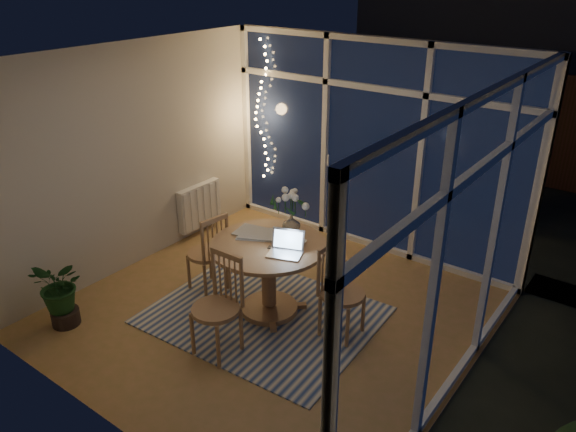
# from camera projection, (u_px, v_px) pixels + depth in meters

# --- Properties ---
(floor) EXTENTS (4.00, 4.00, 0.00)m
(floor) POSITION_uv_depth(u_px,v_px,m) (273.00, 312.00, 5.91)
(floor) COLOR olive
(floor) RESTS_ON ground
(ceiling) EXTENTS (4.00, 4.00, 0.00)m
(ceiling) POSITION_uv_depth(u_px,v_px,m) (269.00, 59.00, 4.82)
(ceiling) COLOR white
(ceiling) RESTS_ON wall_back
(wall_back) EXTENTS (4.00, 0.04, 2.60)m
(wall_back) POSITION_uv_depth(u_px,v_px,m) (373.00, 147.00, 6.82)
(wall_back) COLOR beige
(wall_back) RESTS_ON floor
(wall_front) EXTENTS (4.00, 0.04, 2.60)m
(wall_front) POSITION_uv_depth(u_px,v_px,m) (94.00, 288.00, 3.91)
(wall_front) COLOR beige
(wall_front) RESTS_ON floor
(wall_left) EXTENTS (0.04, 4.00, 2.60)m
(wall_left) POSITION_uv_depth(u_px,v_px,m) (135.00, 158.00, 6.45)
(wall_left) COLOR beige
(wall_left) RESTS_ON floor
(wall_right) EXTENTS (0.04, 4.00, 2.60)m
(wall_right) POSITION_uv_depth(u_px,v_px,m) (477.00, 259.00, 4.28)
(wall_right) COLOR beige
(wall_right) RESTS_ON floor
(window_wall_back) EXTENTS (4.00, 0.10, 2.60)m
(window_wall_back) POSITION_uv_depth(u_px,v_px,m) (371.00, 148.00, 6.79)
(window_wall_back) COLOR white
(window_wall_back) RESTS_ON floor
(window_wall_right) EXTENTS (0.10, 4.00, 2.60)m
(window_wall_right) POSITION_uv_depth(u_px,v_px,m) (472.00, 258.00, 4.30)
(window_wall_right) COLOR white
(window_wall_right) RESTS_ON floor
(radiator) EXTENTS (0.10, 0.70, 0.58)m
(radiator) POSITION_uv_depth(u_px,v_px,m) (199.00, 206.00, 7.45)
(radiator) COLOR silver
(radiator) RESTS_ON wall_left
(fairy_lights) EXTENTS (0.24, 0.10, 1.85)m
(fairy_lights) POSITION_uv_depth(u_px,v_px,m) (261.00, 111.00, 7.54)
(fairy_lights) COLOR #F0B660
(fairy_lights) RESTS_ON window_wall_back
(garden_patio) EXTENTS (12.00, 6.00, 0.10)m
(garden_patio) POSITION_uv_depth(u_px,v_px,m) (482.00, 187.00, 9.30)
(garden_patio) COLOR black
(garden_patio) RESTS_ON ground
(garden_fence) EXTENTS (11.00, 0.08, 1.80)m
(garden_fence) POSITION_uv_depth(u_px,v_px,m) (472.00, 119.00, 9.54)
(garden_fence) COLOR #372214
(garden_fence) RESTS_ON ground
(neighbour_roof) EXTENTS (7.00, 3.00, 2.20)m
(neighbour_roof) POSITION_uv_depth(u_px,v_px,m) (550.00, 25.00, 11.02)
(neighbour_roof) COLOR #363B41
(neighbour_roof) RESTS_ON ground
(garden_shrubs) EXTENTS (0.90, 0.90, 0.90)m
(garden_shrubs) POSITION_uv_depth(u_px,v_px,m) (368.00, 168.00, 8.63)
(garden_shrubs) COLOR #163216
(garden_shrubs) RESTS_ON ground
(rug) EXTENTS (2.31, 1.89, 0.01)m
(rug) POSITION_uv_depth(u_px,v_px,m) (263.00, 315.00, 5.84)
(rug) COLOR beige
(rug) RESTS_ON floor
(dining_table) EXTENTS (1.24, 1.24, 0.80)m
(dining_table) POSITION_uv_depth(u_px,v_px,m) (269.00, 278.00, 5.75)
(dining_table) COLOR #9E6947
(dining_table) RESTS_ON floor
(chair_left) EXTENTS (0.51, 0.51, 0.96)m
(chair_left) POSITION_uv_depth(u_px,v_px,m) (207.00, 252.00, 6.12)
(chair_left) COLOR #9E6947
(chair_left) RESTS_ON floor
(chair_right) EXTENTS (0.46, 0.46, 0.98)m
(chair_right) POSITION_uv_depth(u_px,v_px,m) (343.00, 292.00, 5.36)
(chair_right) COLOR #9E6947
(chair_right) RESTS_ON floor
(chair_front) EXTENTS (0.47, 0.47, 1.01)m
(chair_front) POSITION_uv_depth(u_px,v_px,m) (215.00, 307.00, 5.10)
(chair_front) COLOR #9E6947
(chair_front) RESTS_ON floor
(laptop) EXTENTS (0.40, 0.37, 0.24)m
(laptop) POSITION_uv_depth(u_px,v_px,m) (285.00, 244.00, 5.33)
(laptop) COLOR #B3B4B8
(laptop) RESTS_ON dining_table
(flower_vase) EXTENTS (0.21, 0.21, 0.21)m
(flower_vase) POSITION_uv_depth(u_px,v_px,m) (291.00, 223.00, 5.77)
(flower_vase) COLOR silver
(flower_vase) RESTS_ON dining_table
(bowl) EXTENTS (0.16, 0.16, 0.04)m
(bowl) POSITION_uv_depth(u_px,v_px,m) (299.00, 242.00, 5.58)
(bowl) COLOR white
(bowl) RESTS_ON dining_table
(newspapers) EXTENTS (0.45, 0.39, 0.02)m
(newspapers) POSITION_uv_depth(u_px,v_px,m) (255.00, 234.00, 5.77)
(newspapers) COLOR silver
(newspapers) RESTS_ON dining_table
(phone) EXTENTS (0.12, 0.09, 0.01)m
(phone) POSITION_uv_depth(u_px,v_px,m) (273.00, 248.00, 5.50)
(phone) COLOR black
(phone) RESTS_ON dining_table
(potted_plant) EXTENTS (0.56, 0.49, 0.76)m
(potted_plant) POSITION_uv_depth(u_px,v_px,m) (61.00, 292.00, 5.56)
(potted_plant) COLOR #17401A
(potted_plant) RESTS_ON floor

